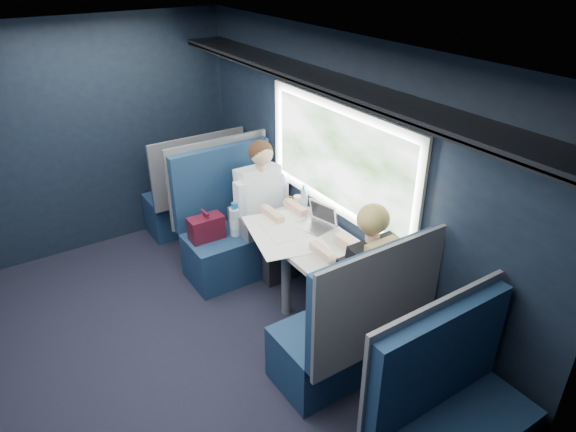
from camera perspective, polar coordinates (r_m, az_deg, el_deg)
ground at (r=4.29m, az=-10.45°, el=-14.52°), size 2.80×4.20×0.01m
room_shell at (r=3.48m, az=-12.20°, el=3.91°), size 3.00×4.40×2.40m
table at (r=4.27m, az=1.49°, el=-2.93°), size 0.62×1.00×0.74m
seat_bay_near at (r=4.96m, az=-6.13°, el=-1.58°), size 1.04×0.62×1.26m
seat_bay_far at (r=3.77m, az=6.84°, el=-12.75°), size 1.04×0.62×1.26m
seat_row_front at (r=5.71m, az=-10.36°, el=2.23°), size 1.04×0.51×1.16m
seat_row_back at (r=3.34m, az=17.61°, el=-21.06°), size 1.04×0.51×1.16m
man at (r=4.79m, az=-2.58°, el=1.49°), size 0.53×0.56×1.32m
woman at (r=3.81m, az=8.44°, el=-6.39°), size 0.53×0.56×1.32m
papers at (r=4.25m, az=-0.49°, el=-1.85°), size 0.69×0.86×0.01m
laptop at (r=4.32m, az=3.35°, el=-0.47°), size 0.28×0.33×0.21m
bottle_small at (r=4.62m, az=1.81°, el=2.07°), size 0.06×0.06×0.22m
cup at (r=4.66m, az=1.09°, el=1.67°), size 0.08×0.08×0.10m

